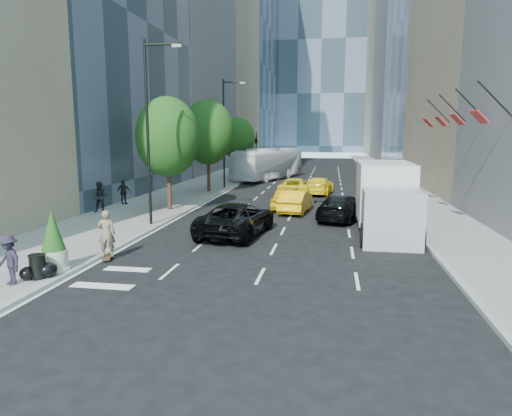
% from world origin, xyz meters
% --- Properties ---
extents(ground, '(160.00, 160.00, 0.00)m').
position_xyz_m(ground, '(0.00, 0.00, 0.00)').
color(ground, black).
rests_on(ground, ground).
extents(sidewalk_left, '(6.00, 120.00, 0.15)m').
position_xyz_m(sidewalk_left, '(-9.00, 30.00, 0.07)').
color(sidewalk_left, slate).
rests_on(sidewalk_left, ground).
extents(sidewalk_right, '(4.00, 120.00, 0.15)m').
position_xyz_m(sidewalk_right, '(10.00, 30.00, 0.07)').
color(sidewalk_right, slate).
rests_on(sidewalk_right, ground).
extents(tower_left_mid, '(20.00, 24.00, 45.00)m').
position_xyz_m(tower_left_mid, '(-22.00, 42.00, 22.50)').
color(tower_left_mid, slate).
rests_on(tower_left_mid, ground).
extents(tower_left_end, '(20.00, 28.00, 60.00)m').
position_xyz_m(tower_left_end, '(-22.00, 92.00, 30.00)').
color(tower_left_end, '#2C3944').
rests_on(tower_left_end, ground).
extents(tower_right_far, '(20.00, 24.00, 50.00)m').
position_xyz_m(tower_right_far, '(22.00, 98.00, 25.00)').
color(tower_right_far, gray).
rests_on(tower_right_far, ground).
extents(lamp_near, '(2.13, 0.22, 10.00)m').
position_xyz_m(lamp_near, '(-6.32, 4.00, 5.81)').
color(lamp_near, black).
rests_on(lamp_near, sidewalk_left).
extents(lamp_far, '(2.13, 0.22, 10.00)m').
position_xyz_m(lamp_far, '(-6.32, 22.00, 5.81)').
color(lamp_far, black).
rests_on(lamp_far, sidewalk_left).
extents(tree_near, '(4.20, 4.20, 7.46)m').
position_xyz_m(tree_near, '(-7.20, 9.00, 4.97)').
color(tree_near, black).
rests_on(tree_near, sidewalk_left).
extents(tree_mid, '(4.50, 4.50, 7.99)m').
position_xyz_m(tree_mid, '(-7.20, 19.00, 5.32)').
color(tree_mid, black).
rests_on(tree_mid, sidewalk_left).
extents(tree_far, '(3.90, 3.90, 6.92)m').
position_xyz_m(tree_far, '(-7.20, 32.00, 4.62)').
color(tree_far, black).
rests_on(tree_far, sidewalk_left).
extents(traffic_signal, '(2.48, 0.53, 5.20)m').
position_xyz_m(traffic_signal, '(-6.40, 40.00, 4.23)').
color(traffic_signal, black).
rests_on(traffic_signal, sidewalk_left).
extents(facade_flags, '(1.85, 13.30, 2.05)m').
position_xyz_m(facade_flags, '(10.64, 10.00, 6.18)').
color(facade_flags, black).
rests_on(facade_flags, ground).
extents(skateboarder, '(0.83, 0.67, 1.96)m').
position_xyz_m(skateboarder, '(-5.60, -2.86, 0.98)').
color(skateboarder, '#7A694C').
rests_on(skateboarder, ground).
extents(black_sedan_lincoln, '(3.56, 6.38, 1.69)m').
position_xyz_m(black_sedan_lincoln, '(-1.27, 2.66, 0.84)').
color(black_sedan_lincoln, black).
rests_on(black_sedan_lincoln, ground).
extents(black_sedan_mercedes, '(3.56, 5.69, 1.54)m').
position_xyz_m(black_sedan_mercedes, '(4.20, 7.80, 0.77)').
color(black_sedan_mercedes, black).
rests_on(black_sedan_mercedes, ground).
extents(taxi_a, '(2.09, 4.80, 1.61)m').
position_xyz_m(taxi_a, '(0.50, 11.50, 0.81)').
color(taxi_a, yellow).
rests_on(taxi_a, ground).
extents(taxi_b, '(2.09, 4.68, 1.49)m').
position_xyz_m(taxi_b, '(1.20, 10.04, 0.75)').
color(taxi_b, '#EFAD0C').
rests_on(taxi_b, ground).
extents(taxi_c, '(2.54, 5.49, 1.53)m').
position_xyz_m(taxi_c, '(0.50, 18.00, 0.76)').
color(taxi_c, yellow).
rests_on(taxi_c, ground).
extents(taxi_d, '(2.70, 5.29, 1.47)m').
position_xyz_m(taxi_d, '(2.50, 19.59, 0.73)').
color(taxi_d, yellow).
rests_on(taxi_d, ground).
extents(city_bus, '(6.85, 13.13, 3.58)m').
position_xyz_m(city_bus, '(-3.63, 31.67, 1.79)').
color(city_bus, white).
rests_on(city_bus, ground).
extents(box_truck, '(2.87, 7.69, 3.66)m').
position_xyz_m(box_truck, '(6.33, 4.35, 1.86)').
color(box_truck, '#BABABA').
rests_on(box_truck, ground).
extents(pedestrian_a, '(1.16, 1.03, 1.99)m').
position_xyz_m(pedestrian_a, '(-11.20, 7.18, 1.14)').
color(pedestrian_a, black).
rests_on(pedestrian_a, sidewalk_left).
extents(pedestrian_b, '(1.05, 0.44, 1.78)m').
position_xyz_m(pedestrian_b, '(-11.20, 10.53, 1.04)').
color(pedestrian_b, black).
rests_on(pedestrian_b, sidewalk_left).
extents(pedestrian_c, '(1.28, 1.06, 1.72)m').
position_xyz_m(pedestrian_c, '(-7.11, -6.75, 1.01)').
color(pedestrian_c, '#231C2B').
rests_on(pedestrian_c, sidewalk_left).
extents(trash_can, '(0.55, 0.55, 0.82)m').
position_xyz_m(trash_can, '(-6.60, -6.00, 0.56)').
color(trash_can, black).
rests_on(trash_can, sidewalk_left).
extents(planter_shrub, '(0.96, 0.96, 2.30)m').
position_xyz_m(planter_shrub, '(-6.60, -5.00, 1.24)').
color(planter_shrub, beige).
rests_on(planter_shrub, sidewalk_left).
extents(garbage_bags, '(1.09, 1.05, 0.54)m').
position_xyz_m(garbage_bags, '(-6.55, -5.96, 0.41)').
color(garbage_bags, black).
rests_on(garbage_bags, sidewalk_left).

